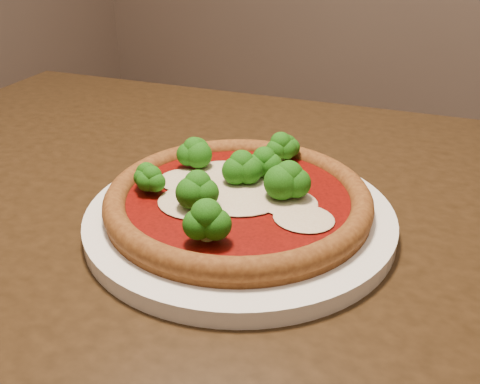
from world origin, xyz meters
The scene contains 3 objects.
dining_table centered at (-0.13, 0.00, 0.65)m, with size 1.18×1.01×0.75m.
plate centered at (-0.06, 0.00, 0.76)m, with size 0.33×0.33×0.02m, color white.
pizza centered at (-0.07, 0.01, 0.78)m, with size 0.29×0.29×0.06m.
Camera 1 is at (0.18, -0.43, 1.05)m, focal length 40.00 mm.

